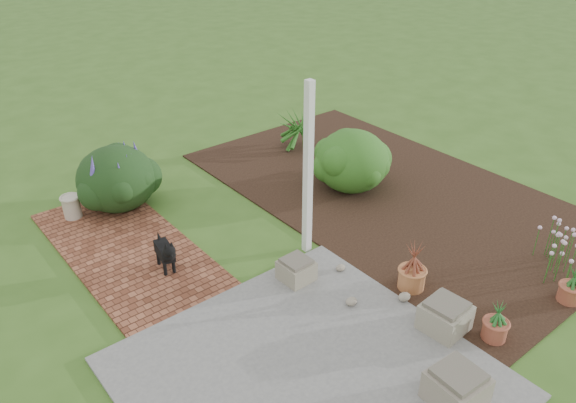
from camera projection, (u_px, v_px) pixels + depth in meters
ground at (295, 261)px, 7.82m from camera, size 80.00×80.00×0.00m
concrete_patio at (309, 377)px, 5.94m from camera, size 3.50×3.50×0.04m
brick_path at (126, 248)px, 8.06m from camera, size 1.60×3.50×0.04m
garden_bed at (390, 192)px, 9.52m from camera, size 4.00×7.00×0.03m
veranda_post at (308, 172)px, 7.44m from camera, size 0.10×0.10×2.50m
stone_trough_near at (456, 388)px, 5.57m from camera, size 0.53×0.53×0.34m
stone_trough_mid at (445, 317)px, 6.50m from camera, size 0.52×0.52×0.32m
stone_trough_far at (296, 271)px, 7.33m from camera, size 0.41×0.41×0.26m
black_dog at (166, 252)px, 7.42m from camera, size 0.24×0.58×0.50m
cream_ceramic_urn at (72, 207)px, 8.69m from camera, size 0.33×0.33×0.35m
evergreen_shrub at (352, 159)px, 9.39m from camera, size 1.64×1.64×1.06m
agapanthus_clump_back at (333, 155)px, 9.86m from camera, size 0.92×0.92×0.78m
agapanthus_clump_front at (295, 126)px, 10.88m from camera, size 1.27×1.27×0.89m
pink_flower_patch at (553, 244)px, 7.55m from camera, size 1.34×1.34×0.66m
terracotta_pot_bronze at (412, 278)px, 7.19m from camera, size 0.37×0.37×0.28m
terracotta_pot_small_left at (570, 293)px, 6.97m from camera, size 0.33×0.33×0.23m
terracotta_pot_small_right at (495, 330)px, 6.39m from camera, size 0.33×0.33×0.24m
purple_flowering_bush at (116, 177)px, 8.89m from camera, size 1.44×1.44×1.05m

